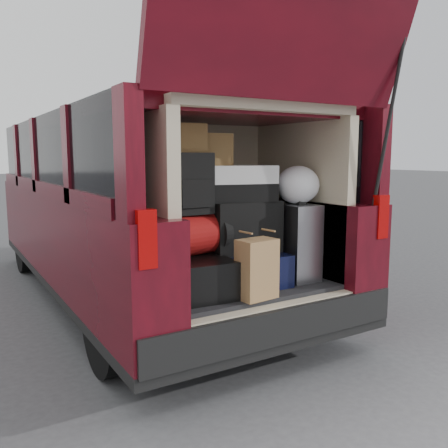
# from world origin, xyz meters

# --- Properties ---
(ground) EXTENTS (80.00, 80.00, 0.00)m
(ground) POSITION_xyz_m (0.00, 0.00, 0.00)
(ground) COLOR #3C3C3F
(ground) RESTS_ON ground
(minivan) EXTENTS (1.90, 5.35, 2.77)m
(minivan) POSITION_xyz_m (0.00, 1.86, 0.91)
(minivan) COLOR black
(minivan) RESTS_ON ground
(load_floor) EXTENTS (1.24, 1.05, 0.55)m
(load_floor) POSITION_xyz_m (0.00, 0.28, 0.28)
(load_floor) COLOR black
(load_floor) RESTS_ON ground
(black_hardshell) EXTENTS (0.49, 0.64, 0.24)m
(black_hardshell) POSITION_xyz_m (-0.39, 0.13, 0.67)
(black_hardshell) COLOR black
(black_hardshell) RESTS_ON load_floor
(navy_hardshell) EXTENTS (0.43, 0.52, 0.22)m
(navy_hardshell) POSITION_xyz_m (0.08, 0.13, 0.66)
(navy_hardshell) COLOR black
(navy_hardshell) RESTS_ON load_floor
(silver_roller) EXTENTS (0.24, 0.37, 0.54)m
(silver_roller) POSITION_xyz_m (0.44, 0.07, 0.82)
(silver_roller) COLOR silver
(silver_roller) RESTS_ON load_floor
(kraft_bag) EXTENTS (0.26, 0.18, 0.37)m
(kraft_bag) POSITION_xyz_m (-0.07, -0.19, 0.74)
(kraft_bag) COLOR #A07048
(kraft_bag) RESTS_ON load_floor
(red_duffel) EXTENTS (0.46, 0.35, 0.27)m
(red_duffel) POSITION_xyz_m (-0.34, 0.16, 0.93)
(red_duffel) COLOR maroon
(red_duffel) RESTS_ON black_hardshell
(black_soft_case) EXTENTS (0.51, 0.32, 0.35)m
(black_soft_case) POSITION_xyz_m (0.05, 0.18, 0.95)
(black_soft_case) COLOR black
(black_soft_case) RESTS_ON navy_hardshell
(backpack) EXTENTS (0.28, 0.17, 0.39)m
(backpack) POSITION_xyz_m (-0.36, 0.16, 1.26)
(backpack) COLOR black
(backpack) RESTS_ON red_duffel
(twotone_duffel) EXTENTS (0.59, 0.38, 0.24)m
(twotone_duffel) POSITION_xyz_m (-0.01, 0.19, 1.25)
(twotone_duffel) COLOR silver
(twotone_duffel) RESTS_ON black_soft_case
(grocery_sack_lower) EXTENTS (0.21, 0.18, 0.18)m
(grocery_sack_lower) POSITION_xyz_m (-0.36, 0.18, 1.54)
(grocery_sack_lower) COLOR brown
(grocery_sack_lower) RESTS_ON backpack
(grocery_sack_upper) EXTENTS (0.22, 0.18, 0.21)m
(grocery_sack_upper) POSITION_xyz_m (-0.14, 0.23, 1.48)
(grocery_sack_upper) COLOR brown
(grocery_sack_upper) RESTS_ON twotone_duffel
(plastic_bag_right) EXTENTS (0.32, 0.29, 0.27)m
(plastic_bag_right) POSITION_xyz_m (0.45, 0.07, 1.23)
(plastic_bag_right) COLOR white
(plastic_bag_right) RESTS_ON silver_roller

